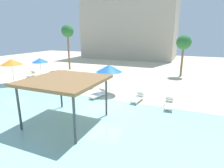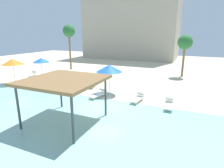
# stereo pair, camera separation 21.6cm
# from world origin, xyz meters

# --- Properties ---
(ground_plane) EXTENTS (80.00, 80.00, 0.00)m
(ground_plane) POSITION_xyz_m (0.00, 0.00, 0.00)
(ground_plane) COLOR beige
(lagoon_water) EXTENTS (44.00, 13.50, 0.04)m
(lagoon_water) POSITION_xyz_m (0.00, -5.25, 0.02)
(lagoon_water) COLOR #99D1C6
(lagoon_water) RESTS_ON ground
(shade_pavilion) EXTENTS (4.51, 4.51, 2.91)m
(shade_pavilion) POSITION_xyz_m (-1.15, -3.49, 2.74)
(shade_pavilion) COLOR #42474C
(shade_pavilion) RESTS_ON ground
(beach_umbrella_blue_0) EXTENTS (2.42, 2.42, 2.81)m
(beach_umbrella_blue_0) POSITION_xyz_m (-1.09, 3.04, 2.47)
(beach_umbrella_blue_0) COLOR silver
(beach_umbrella_blue_0) RESTS_ON ground
(beach_umbrella_blue_2) EXTENTS (2.00, 2.00, 2.74)m
(beach_umbrella_blue_2) POSITION_xyz_m (-11.14, 4.86, 2.46)
(beach_umbrella_blue_2) COLOR silver
(beach_umbrella_blue_2) RESTS_ON ground
(beach_umbrella_orange_4) EXTENTS (2.37, 2.37, 2.87)m
(beach_umbrella_orange_4) POSITION_xyz_m (-12.63, 2.09, 2.54)
(beach_umbrella_orange_4) COLOR silver
(beach_umbrella_orange_4) RESTS_ON ground
(lounge_chair_0) EXTENTS (1.00, 1.98, 0.74)m
(lounge_chair_0) POSITION_xyz_m (-3.76, 4.53, 0.33)
(lounge_chair_0) COLOR white
(lounge_chair_0) RESTS_ON ground
(lounge_chair_1) EXTENTS (0.79, 1.95, 0.74)m
(lounge_chair_1) POSITION_xyz_m (2.02, 2.05, 0.33)
(lounge_chair_1) COLOR white
(lounge_chair_1) RESTS_ON ground
(lounge_chair_2) EXTENTS (0.74, 1.94, 0.74)m
(lounge_chair_2) POSITION_xyz_m (4.62, 1.65, 0.33)
(lounge_chair_2) COLOR white
(lounge_chair_2) RESTS_ON ground
(lounge_chair_3) EXTENTS (1.32, 1.98, 0.74)m
(lounge_chair_3) POSITION_xyz_m (-13.81, 5.80, 0.33)
(lounge_chair_3) COLOR white
(lounge_chair_3) RESTS_ON ground
(lounge_chair_4) EXTENTS (1.08, 1.99, 0.74)m
(lounge_chair_4) POSITION_xyz_m (-1.49, 1.68, 0.33)
(lounge_chair_4) COLOR white
(lounge_chair_4) RESTS_ON ground
(palm_tree_0) EXTENTS (1.90, 1.90, 6.98)m
(palm_tree_0) POSITION_xyz_m (-12.21, 12.25, 5.83)
(palm_tree_0) COLOR brown
(palm_tree_0) RESTS_ON ground
(palm_tree_2) EXTENTS (1.90, 1.90, 5.48)m
(palm_tree_2) POSITION_xyz_m (4.77, 13.87, 4.42)
(palm_tree_2) COLOR brown
(palm_tree_2) RESTS_ON ground
(hotel_block_0) EXTENTS (20.93, 11.44, 18.43)m
(hotel_block_0) POSITION_xyz_m (-8.11, 31.58, 9.22)
(hotel_block_0) COLOR #B2A893
(hotel_block_0) RESTS_ON ground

